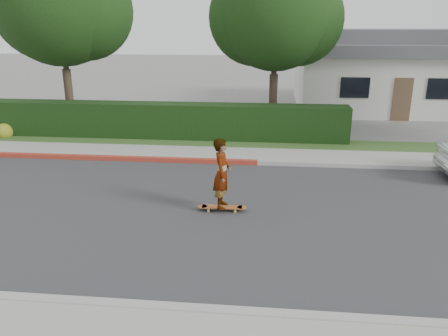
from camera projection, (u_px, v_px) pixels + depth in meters
The scene contains 13 objects.
ground at pixel (213, 213), 11.06m from camera, with size 120.00×120.00×0.00m, color slate.
road at pixel (213, 212), 11.06m from camera, with size 60.00×8.00×0.01m, color #2D2D30.
curb_near at pixel (182, 310), 7.17m from camera, with size 60.00×0.20×0.15m, color #9E9E99.
curb_far at pixel (228, 162), 14.91m from camera, with size 60.00×0.20×0.15m, color #9E9E99.
curb_red_section at pixel (87, 157), 15.40m from camera, with size 12.00×0.21×0.15m, color #9B3222.
sidewalk_far at pixel (230, 155), 15.77m from camera, with size 60.00×1.60×0.12m, color gray.
planting_strip at pixel (234, 144), 17.29m from camera, with size 60.00×1.60×0.10m, color #2D4C1E.
hedge at pixel (163, 121), 17.92m from camera, with size 15.00×1.00×1.50m, color black.
tree_left at pixel (61, 6), 18.35m from camera, with size 5.99×5.21×8.00m.
tree_center at pixel (276, 15), 18.07m from camera, with size 5.66×4.84×7.44m.
house at pixel (388, 70), 24.75m from camera, with size 10.60×8.60×4.30m.
skateboard at pixel (222, 207), 11.11m from camera, with size 1.27×0.30×0.12m.
skateboarder at pixel (222, 173), 10.82m from camera, with size 0.65×0.43×1.79m, color white.
Camera 1 is at (1.30, -10.08, 4.53)m, focal length 35.00 mm.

